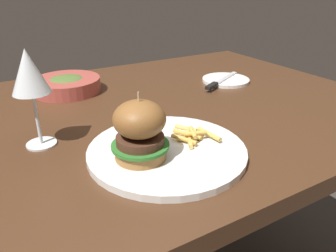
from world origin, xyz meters
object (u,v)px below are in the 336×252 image
object	(u,v)px
burger_sandwich	(140,130)
table_knife	(220,81)
main_plate	(167,151)
wine_glass	(29,74)
soup_bowl	(67,84)
bread_plate	(226,80)

from	to	relation	value
burger_sandwich	table_knife	xyz separation A→B (m)	(0.42, 0.30, -0.06)
main_plate	wine_glass	size ratio (longest dim) A/B	1.56
soup_bowl	table_knife	bearing A→B (deg)	-23.05
wine_glass	bread_plate	distance (m)	0.65
bread_plate	table_knife	world-z (taller)	table_knife
table_knife	main_plate	bearing A→B (deg)	-141.17
main_plate	table_knife	size ratio (longest dim) A/B	1.56
table_knife	soup_bowl	xyz separation A→B (m)	(-0.43, 0.18, 0.01)
main_plate	burger_sandwich	xyz separation A→B (m)	(-0.06, -0.01, 0.06)
main_plate	burger_sandwich	size ratio (longest dim) A/B	2.44
wine_glass	burger_sandwich	bearing A→B (deg)	-49.85
soup_bowl	wine_glass	bearing A→B (deg)	-113.74
burger_sandwich	bread_plate	bearing A→B (deg)	34.54
table_knife	soup_bowl	size ratio (longest dim) A/B	1.01
main_plate	burger_sandwich	bearing A→B (deg)	-173.45
burger_sandwich	wine_glass	bearing A→B (deg)	130.15
burger_sandwich	wine_glass	xyz separation A→B (m)	(-0.15, 0.17, 0.08)
main_plate	bread_plate	world-z (taller)	main_plate
wine_glass	table_knife	bearing A→B (deg)	12.63
main_plate	wine_glass	world-z (taller)	wine_glass
bread_plate	soup_bowl	world-z (taller)	soup_bowl
wine_glass	soup_bowl	bearing A→B (deg)	66.26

